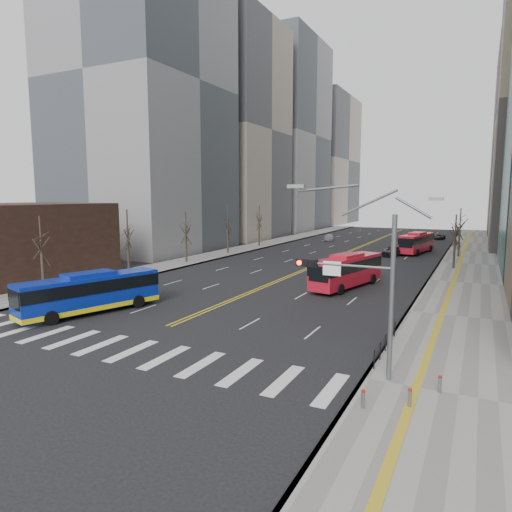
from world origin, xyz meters
TOP-DOWN VIEW (x-y plane):
  - ground at (0.00, 0.00)m, footprint 220.00×220.00m
  - sidewalk_right at (17.50, 45.00)m, footprint 7.00×130.00m
  - sidewalk_left at (-16.50, 45.00)m, footprint 5.00×130.00m
  - crosswalk at (0.00, 0.00)m, footprint 26.70×4.00m
  - centerline at (0.00, 55.00)m, footprint 0.55×100.00m
  - office_towers at (0.12, 68.51)m, footprint 83.00×134.00m
  - storefront at (-26.00, 11.97)m, footprint 14.00×18.00m
  - signal_mast at (13.77, 2.00)m, footprint 5.37×0.37m
  - pedestrian_railing at (14.30, 6.00)m, footprint 0.06×6.06m
  - bollards at (16.27, -0.17)m, footprint 2.87×3.17m
  - street_trees at (-7.18, 34.55)m, footprint 35.20×47.20m
  - blue_bus at (-7.42, 5.23)m, footprint 5.35×10.89m
  - red_bus_near at (7.34, 23.37)m, footprint 4.68×10.62m
  - red_bus_far at (9.95, 54.38)m, footprint 4.21×10.50m
  - car_white at (-11.18, 6.04)m, footprint 1.76×4.24m
  - car_dark_mid at (7.34, 49.21)m, footprint 3.00×4.94m
  - car_silver at (-8.23, 67.57)m, footprint 2.77×4.69m
  - car_dark_far at (11.20, 80.01)m, footprint 2.29×4.07m

SIDE VIEW (x-z plane):
  - ground at x=0.00m, z-range 0.00..0.00m
  - crosswalk at x=0.00m, z-range 0.00..0.01m
  - centerline at x=0.00m, z-range 0.00..0.01m
  - sidewalk_right at x=17.50m, z-range 0.00..0.15m
  - sidewalk_left at x=-16.50m, z-range 0.00..0.15m
  - car_dark_far at x=11.20m, z-range 0.00..1.07m
  - bollards at x=16.27m, z-range 0.16..0.94m
  - car_silver at x=-8.23m, z-range 0.00..1.27m
  - car_white at x=-11.18m, z-range 0.00..1.36m
  - car_dark_mid at x=7.34m, z-range 0.00..1.57m
  - pedestrian_railing at x=14.30m, z-range 0.31..1.33m
  - blue_bus at x=-7.42m, z-range 0.08..3.22m
  - red_bus_far at x=9.95m, z-range 0.19..3.46m
  - red_bus_near at x=7.34m, z-range 0.19..3.49m
  - storefront at x=-26.00m, z-range 0.00..8.00m
  - signal_mast at x=13.77m, z-range 0.16..9.55m
  - street_trees at x=-7.18m, z-range 1.07..8.67m
  - office_towers at x=0.12m, z-range -5.08..52.92m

